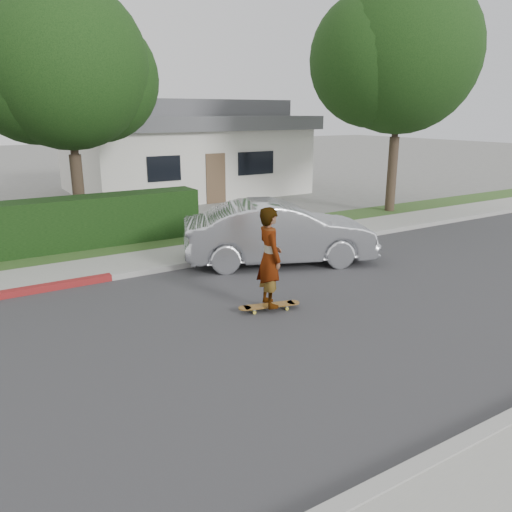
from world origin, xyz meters
The scene contains 11 objects.
ground centered at (0.00, 0.00, 0.00)m, with size 120.00×120.00×0.00m, color slate.
road centered at (0.00, 0.00, 0.01)m, with size 60.00×8.00×0.01m, color #2D2D30.
curb_far centered at (0.00, 4.10, 0.07)m, with size 60.00×0.20×0.15m, color #9E9E99.
sidewalk_far centered at (0.00, 5.00, 0.06)m, with size 60.00×1.60×0.12m, color gray.
planting_strip centered at (0.00, 6.60, 0.05)m, with size 60.00×1.60×0.10m, color #2D4C1E.
tree_center centered at (1.49, 9.19, 4.90)m, with size 5.66×4.84×7.44m.
tree_right centered at (12.49, 6.69, 5.63)m, with size 6.32×5.60×8.56m.
house centered at (8.00, 16.00, 2.10)m, with size 10.60×8.60×4.30m.
skateboard centered at (3.12, 0.61, 0.11)m, with size 1.27×0.55×0.12m.
skateboarder centered at (3.12, 0.61, 1.10)m, with size 0.71×0.46×1.94m, color white.
car_silver centered at (5.12, 3.22, 0.80)m, with size 1.69×4.84×1.60m, color #B9BCC1.
Camera 1 is at (-1.87, -7.02, 3.75)m, focal length 35.00 mm.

